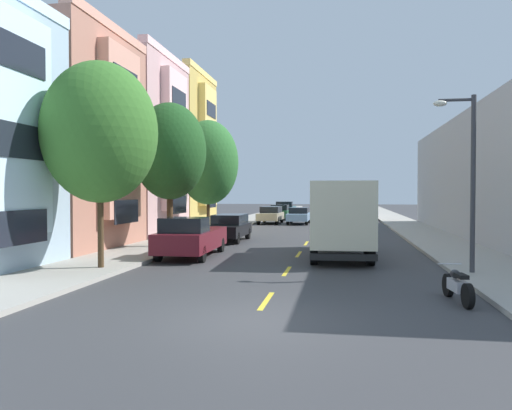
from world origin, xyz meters
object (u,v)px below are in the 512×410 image
parked_suv_white (364,208)px  parked_pickup_teal (285,209)px  moving_sky_sedan (299,215)px  parked_sedan_silver (368,212)px  parked_wagon_champagne (271,214)px  parked_pickup_burgundy (191,238)px  parked_wagon_black (229,227)px  delivery_box_truck (340,214)px  parked_motorcycle (457,286)px  street_tree_second (170,151)px  parked_wagon_forest (280,212)px  street_tree_nearest (100,132)px  street_lamp (468,168)px  street_tree_third (208,162)px

parked_suv_white → parked_pickup_teal: bearing=-171.8°
parked_pickup_teal → moving_sky_sedan: bearing=-78.9°
parked_sedan_silver → parked_suv_white: size_ratio=0.93×
parked_wagon_champagne → moving_sky_sedan: (2.51, -0.36, -0.05)m
parked_pickup_burgundy → parked_sedan_silver: (8.91, 31.44, -0.08)m
parked_wagon_black → moving_sky_sedan: (2.59, 16.42, -0.05)m
delivery_box_truck → parked_motorcycle: size_ratio=3.78×
delivery_box_truck → parked_motorcycle: (2.94, -8.72, -1.42)m
delivery_box_truck → parked_pickup_burgundy: 6.43m
street_tree_second → parked_wagon_champagne: bearing=84.3°
parked_pickup_burgundy → parked_wagon_forest: (0.19, 30.48, -0.02)m
delivery_box_truck → moving_sky_sedan: delivery_box_truck is taller
parked_wagon_black → street_tree_nearest: bearing=-99.8°
delivery_box_truck → parked_wagon_champagne: delivery_box_truck is taller
street_lamp → parked_wagon_forest: size_ratio=1.22×
parked_pickup_burgundy → moving_sky_sedan: (2.65, 23.71, -0.08)m
parked_suv_white → street_lamp: bearing=-87.9°
parked_pickup_burgundy → parked_wagon_black: (0.07, 7.30, -0.02)m
street_lamp → moving_sky_sedan: street_lamp is taller
moving_sky_sedan → parked_pickup_burgundy: bearing=-96.4°
parked_wagon_forest → parked_wagon_black: size_ratio=1.01×
street_tree_second → parked_motorcycle: 16.01m
street_tree_second → parked_sedan_silver: (10.86, 28.43, -4.00)m
parked_sedan_silver → parked_wagon_black: size_ratio=0.96×
parked_pickup_teal → street_tree_nearest: bearing=-92.8°
parked_wagon_forest → parked_wagon_champagne: 6.41m
parked_wagon_black → parked_motorcycle: (9.14, -14.92, -0.39)m
parked_sedan_silver → moving_sky_sedan: (-6.26, -7.72, 0.00)m
parked_pickup_burgundy → parked_sedan_silver: bearing=74.2°
street_tree_second → parked_wagon_forest: size_ratio=1.47×
parked_sedan_silver → parked_suv_white: (-0.08, 6.68, 0.24)m
street_tree_third → moving_sky_sedan: 14.65m
parked_sedan_silver → parked_pickup_teal: parked_pickup_teal is taller
parked_wagon_forest → moving_sky_sedan: parked_wagon_forest is taller
delivery_box_truck → parked_wagon_black: (-6.19, 6.20, -1.03)m
parked_suv_white → parked_pickup_teal: 8.84m
street_tree_third → parked_pickup_burgundy: size_ratio=1.33×
street_tree_third → delivery_box_truck: 12.69m
street_tree_third → moving_sky_sedan: size_ratio=1.59×
parked_sedan_silver → parked_motorcycle: (0.29, -39.07, -0.34)m
street_tree_second → delivery_box_truck: 8.92m
street_tree_nearest → parked_pickup_teal: 41.44m
street_tree_nearest → parked_wagon_black: (2.01, 11.64, -4.02)m
street_tree_third → parked_wagon_forest: 20.59m
street_lamp → street_tree_second: bearing=152.5°
parked_wagon_forest → parked_pickup_burgundy: bearing=-90.4°
parked_pickup_burgundy → parked_motorcycle: (9.20, -7.63, -0.42)m
parked_suv_white → parked_pickup_teal: size_ratio=0.91×
parked_sedan_silver → parked_wagon_forest: bearing=-173.7°
street_lamp → delivery_box_truck: 6.33m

